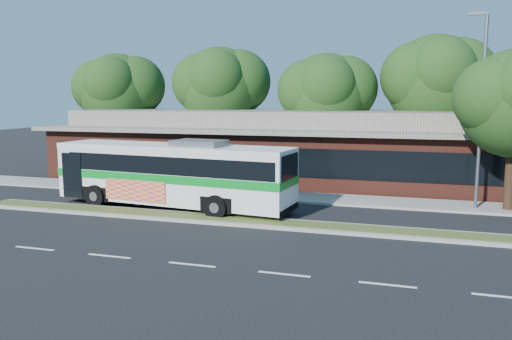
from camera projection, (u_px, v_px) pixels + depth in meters
The scene contains 12 objects.
ground at pixel (242, 226), 20.53m from camera, with size 120.00×120.00×0.00m, color black.
median_strip at pixel (246, 221), 21.09m from camera, with size 26.00×1.10×0.15m, color #3E4B20.
sidewalk at pixel (280, 196), 26.59m from camera, with size 44.00×2.60×0.12m, color gray.
parking_lot at pixel (44, 173), 35.15m from camera, with size 14.00×12.00×0.01m, color black.
plaza_building at pixel (304, 146), 32.55m from camera, with size 33.20×11.20×4.45m.
lamp_post at pixel (481, 106), 22.80m from camera, with size 0.93×0.18×9.07m.
tree_bg_a at pixel (123, 90), 38.21m from camera, with size 6.47×5.80×8.63m.
tree_bg_b at pixel (226, 86), 36.84m from camera, with size 6.69×6.00×9.00m.
tree_bg_c at pixel (332, 93), 33.69m from camera, with size 6.24×5.60×8.26m.
tree_bg_d at pixel (442, 80), 32.52m from camera, with size 6.91×6.20×9.37m.
transit_bus at pixel (174, 170), 23.74m from camera, with size 12.03×3.81×3.32m.
sedan at pixel (109, 171), 31.74m from camera, with size 1.80×4.43×1.28m, color silver.
Camera 1 is at (6.32, -18.98, 5.21)m, focal length 35.00 mm.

